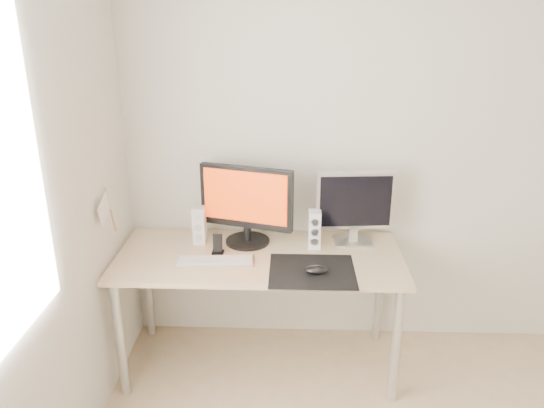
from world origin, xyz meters
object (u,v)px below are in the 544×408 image
object	(u,v)px
second_monitor	(355,204)
speaker_right	(314,229)
desk	(260,267)
speaker_left	(199,225)
main_monitor	(246,202)
phone_dock	(218,248)
keyboard	(216,261)
mouse	(316,270)

from	to	relation	value
second_monitor	speaker_right	bearing A→B (deg)	-163.19
desk	speaker_left	bearing A→B (deg)	157.60
main_monitor	phone_dock	xyz separation A→B (m)	(-0.15, -0.15, -0.22)
speaker_right	keyboard	distance (m)	0.59
desk	keyboard	world-z (taller)	keyboard
main_monitor	keyboard	bearing A→B (deg)	-120.73
mouse	keyboard	world-z (taller)	mouse
phone_dock	speaker_left	bearing A→B (deg)	130.19
keyboard	speaker_right	bearing A→B (deg)	21.36
second_monitor	phone_dock	world-z (taller)	second_monitor
keyboard	main_monitor	bearing A→B (deg)	59.27
desk	main_monitor	xyz separation A→B (m)	(-0.08, 0.15, 0.33)
speaker_right	phone_dock	size ratio (longest dim) A/B	1.87
speaker_right	phone_dock	xyz separation A→B (m)	(-0.54, -0.11, -0.07)
second_monitor	phone_dock	bearing A→B (deg)	-166.84
main_monitor	second_monitor	bearing A→B (deg)	2.49
speaker_right	speaker_left	bearing A→B (deg)	176.80
desk	phone_dock	xyz separation A→B (m)	(-0.23, -0.00, 0.11)
speaker_left	phone_dock	distance (m)	0.21
second_monitor	speaker_right	xyz separation A→B (m)	(-0.23, -0.07, -0.13)
main_monitor	second_monitor	xyz separation A→B (m)	(0.62, 0.03, -0.01)
mouse	speaker_left	xyz separation A→B (m)	(-0.67, 0.37, 0.09)
mouse	phone_dock	distance (m)	0.59
mouse	main_monitor	xyz separation A→B (m)	(-0.39, 0.38, 0.23)
main_monitor	keyboard	size ratio (longest dim) A/B	1.27
desk	speaker_left	size ratio (longest dim) A/B	7.22
main_monitor	desk	bearing A→B (deg)	-61.89
desk	phone_dock	distance (m)	0.26
main_monitor	speaker_left	bearing A→B (deg)	-178.92
mouse	speaker_left	bearing A→B (deg)	151.00
mouse	main_monitor	world-z (taller)	main_monitor
phone_dock	mouse	bearing A→B (deg)	-22.24
main_monitor	speaker_right	bearing A→B (deg)	-6.22
mouse	speaker_right	xyz separation A→B (m)	(0.00, 0.33, 0.09)
desk	main_monitor	size ratio (longest dim) A/B	2.96
mouse	phone_dock	bearing A→B (deg)	157.76
desk	speaker_left	xyz separation A→B (m)	(-0.36, 0.15, 0.19)
speaker_left	keyboard	world-z (taller)	speaker_left
speaker_left	phone_dock	bearing A→B (deg)	-49.81
mouse	speaker_left	world-z (taller)	speaker_left
desk	speaker_right	size ratio (longest dim) A/B	7.22
phone_dock	keyboard	bearing A→B (deg)	-89.87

